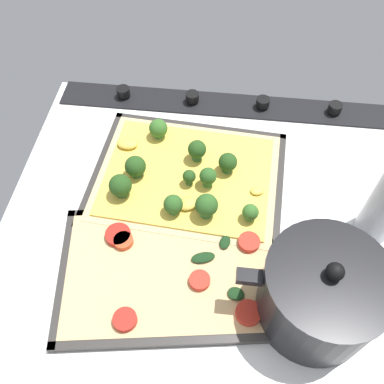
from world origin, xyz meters
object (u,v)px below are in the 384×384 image
broccoli_pizza (187,177)px  baking_tray_back (172,272)px  veggie_pizza_back (173,270)px  baking_tray_front (190,180)px  cooking_pot (324,294)px

broccoli_pizza → baking_tray_back: broccoli_pizza is taller
broccoli_pizza → veggie_pizza_back: (0.07, 17.94, -0.95)cm
broccoli_pizza → veggie_pizza_back: broccoli_pizza is taller
baking_tray_back → veggie_pizza_back: bearing=179.4°
baking_tray_front → baking_tray_back: 18.51cm
broccoli_pizza → veggie_pizza_back: bearing=89.8°
baking_tray_back → cooking_pot: cooking_pot is taller
broccoli_pizza → veggie_pizza_back: size_ratio=0.97×
baking_tray_front → veggie_pizza_back: veggie_pizza_back is taller
broccoli_pizza → cooking_pot: (-21.75, 21.59, 4.19)cm
broccoli_pizza → cooking_pot: 30.94cm
broccoli_pizza → cooking_pot: size_ratio=1.41×
baking_tray_front → broccoli_pizza: bearing=48.4°
baking_tray_front → cooking_pot: bearing=133.8°
broccoli_pizza → baking_tray_back: bearing=89.0°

